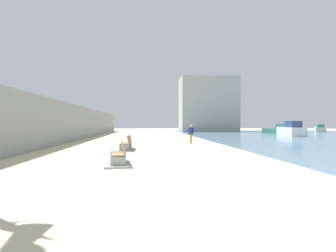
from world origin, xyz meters
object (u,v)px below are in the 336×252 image
at_px(person_walking, 191,133).
at_px(boat_far_left, 320,129).
at_px(bench_near, 118,159).
at_px(bench_far, 126,147).
at_px(boat_nearest, 291,130).
at_px(boat_far_right, 283,130).

bearing_deg(person_walking, boat_far_left, 41.29).
distance_m(person_walking, boat_far_left, 41.66).
bearing_deg(bench_near, bench_far, 90.80).
height_order(bench_near, person_walking, person_walking).
bearing_deg(bench_far, boat_nearest, 39.25).
bearing_deg(bench_far, boat_far_right, 44.82).
bearing_deg(boat_far_right, boat_nearest, -109.01).
distance_m(boat_far_left, boat_nearest, 21.45).
bearing_deg(bench_near, boat_far_left, 46.53).
bearing_deg(boat_nearest, boat_far_right, 70.99).
bearing_deg(bench_near, person_walking, 65.05).
distance_m(bench_far, boat_far_right, 32.84).
distance_m(bench_near, person_walking, 12.01).
height_order(bench_far, person_walking, person_walking).
distance_m(bench_far, person_walking, 7.30).
relative_size(bench_far, person_walking, 1.33).
bearing_deg(boat_far_left, boat_nearest, -134.82).
bearing_deg(boat_far_left, bench_far, -138.15).
relative_size(bench_near, person_walking, 1.38).
relative_size(boat_far_right, boat_far_left, 1.18).
bearing_deg(boat_nearest, boat_far_left, 45.18).
distance_m(bench_near, boat_far_right, 37.05).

